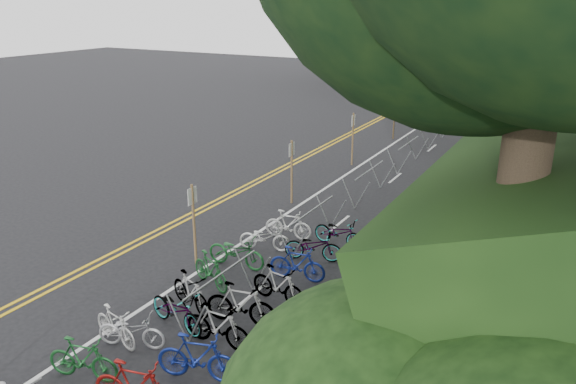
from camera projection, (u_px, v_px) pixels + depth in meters
name	position (u px, v px, depth m)	size (l,w,h in m)	color
ground	(43.00, 342.00, 13.05)	(120.00, 120.00, 0.00)	black
road_markings	(281.00, 210.00, 21.10)	(7.47, 80.00, 0.01)	gold
red_curb	(428.00, 217.00, 20.34)	(0.25, 28.00, 0.10)	maroon
bike_racks_rest	(369.00, 177.00, 22.13)	(1.14, 23.00, 1.17)	gray
signposts_rest	(325.00, 150.00, 23.87)	(0.08, 18.40, 2.50)	brown
bike_front	(115.00, 326.00, 12.85)	(1.52, 0.43, 0.91)	beige
bike_valet	(203.00, 309.00, 13.49)	(3.24, 13.17, 1.09)	slate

